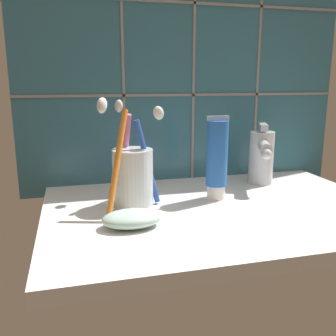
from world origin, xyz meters
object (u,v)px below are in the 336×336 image
at_px(toothpaste_tube, 217,159).
at_px(sink_faucet, 262,155).
at_px(toothbrush_cup, 132,174).
at_px(soap_bar, 132,219).

bearing_deg(toothpaste_tube, sink_faucet, 28.93).
relative_size(toothbrush_cup, soap_bar, 2.15).
bearing_deg(sink_faucet, toothbrush_cup, -53.65).
xyz_separation_m(toothpaste_tube, soap_bar, (-0.16, -0.09, -0.06)).
bearing_deg(toothbrush_cup, sink_faucet, 14.17).
bearing_deg(toothpaste_tube, toothbrush_cup, -179.85).
xyz_separation_m(toothbrush_cup, toothpaste_tube, (0.15, 0.00, 0.02)).
height_order(toothbrush_cup, soap_bar, toothbrush_cup).
distance_m(toothbrush_cup, soap_bar, 0.10).
distance_m(toothbrush_cup, sink_faucet, 0.28).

